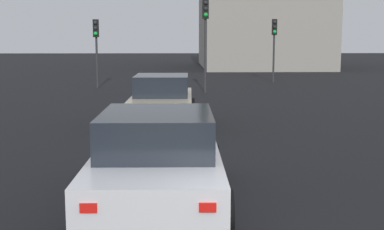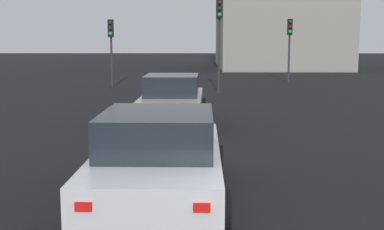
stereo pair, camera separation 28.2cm
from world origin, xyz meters
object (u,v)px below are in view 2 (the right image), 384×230
Objects in this scene: traffic_light_near_right at (111,39)px; traffic_light_far_left at (290,37)px; car_white_right_second at (159,159)px; car_beige_right_lead at (172,100)px; traffic_light_near_left at (219,26)px.

traffic_light_far_left is at bearing 107.58° from traffic_light_near_right.
car_white_right_second is at bearing -11.98° from traffic_light_far_left.
traffic_light_near_right reaches higher than car_white_right_second.
car_beige_right_lead is 9.46m from traffic_light_near_left.
traffic_light_near_left is (8.98, -1.77, 2.39)m from car_beige_right_lead.
car_white_right_second is 1.07× the size of traffic_light_near_left.
traffic_light_near_right is at bearing 12.02° from car_white_right_second.
traffic_light_near_left is at bearing -4.87° from car_white_right_second.
traffic_light_near_right is (19.16, 3.84, 1.80)m from car_white_right_second.
traffic_light_far_left reaches higher than car_beige_right_lead.
car_beige_right_lead is at bearing -14.79° from traffic_light_near_left.
traffic_light_near_left is at bearing -34.95° from traffic_light_far_left.
traffic_light_far_left is at bearing -21.15° from car_beige_right_lead.
car_beige_right_lead is at bearing 1.83° from car_white_right_second.
car_beige_right_lead reaches higher than car_white_right_second.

